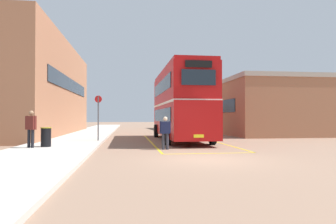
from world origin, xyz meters
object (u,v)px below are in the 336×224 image
(pedestrian_boarding, at_px, (165,131))
(bus_stop_sign, at_px, (98,114))
(double_decker_bus, at_px, (180,103))
(pedestrian_waiting_near, at_px, (31,126))
(single_deck_bus, at_px, (174,116))
(litter_bin, at_px, (46,137))

(pedestrian_boarding, relative_size, bus_stop_sign, 0.58)
(double_decker_bus, bearing_deg, pedestrian_boarding, -106.63)
(double_decker_bus, height_order, pedestrian_waiting_near, double_decker_bus)
(double_decker_bus, bearing_deg, single_deck_bus, 82.77)
(pedestrian_waiting_near, distance_m, litter_bin, 0.90)
(pedestrian_boarding, height_order, bus_stop_sign, bus_stop_sign)
(single_deck_bus, distance_m, pedestrian_waiting_near, 26.19)
(pedestrian_boarding, height_order, litter_bin, pedestrian_boarding)
(litter_bin, relative_size, bus_stop_sign, 0.34)
(single_deck_bus, relative_size, bus_stop_sign, 3.45)
(pedestrian_boarding, xyz_separation_m, pedestrian_waiting_near, (-6.38, 0.36, 0.24))
(single_deck_bus, height_order, litter_bin, single_deck_bus)
(single_deck_bus, bearing_deg, double_decker_bus, -97.23)
(double_decker_bus, distance_m, single_deck_bus, 18.90)
(pedestrian_boarding, relative_size, litter_bin, 1.71)
(double_decker_bus, relative_size, litter_bin, 11.48)
(double_decker_bus, distance_m, pedestrian_boarding, 6.09)
(pedestrian_waiting_near, height_order, bus_stop_sign, bus_stop_sign)
(litter_bin, distance_m, bus_stop_sign, 4.41)
(double_decker_bus, xyz_separation_m, pedestrian_boarding, (-1.68, -5.64, -1.59))
(single_deck_bus, bearing_deg, pedestrian_boarding, -99.46)
(single_deck_bus, height_order, pedestrian_waiting_near, single_deck_bus)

